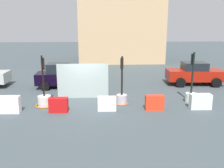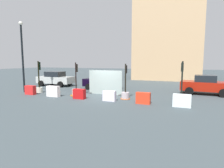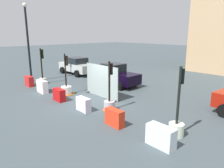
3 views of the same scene
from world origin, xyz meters
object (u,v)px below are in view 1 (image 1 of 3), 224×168
(construction_barrier_1, at_px, (9,105))
(car_black_sedan, at_px, (63,76))
(traffic_light_2, at_px, (122,95))
(traffic_light_3, at_px, (191,93))
(construction_barrier_2, at_px, (59,105))
(construction_barrier_5, at_px, (200,101))
(construction_barrier_3, at_px, (107,104))
(construction_barrier_4, at_px, (154,103))
(traffic_light_1, at_px, (44,99))
(car_red_compact, at_px, (195,73))

(construction_barrier_1, bearing_deg, car_black_sedan, 69.66)
(traffic_light_2, relative_size, traffic_light_3, 0.93)
(traffic_light_2, height_order, construction_barrier_1, traffic_light_2)
(traffic_light_3, xyz_separation_m, construction_barrier_2, (-7.49, -1.29, -0.19))
(car_black_sedan, bearing_deg, construction_barrier_5, -33.51)
(construction_barrier_3, relative_size, construction_barrier_5, 0.86)
(traffic_light_2, xyz_separation_m, construction_barrier_4, (1.64, -1.16, -0.10))
(construction_barrier_4, bearing_deg, car_black_sedan, 135.97)
(construction_barrier_2, height_order, construction_barrier_3, construction_barrier_2)
(traffic_light_2, relative_size, car_black_sedan, 0.70)
(traffic_light_1, height_order, construction_barrier_4, traffic_light_1)
(construction_barrier_5, bearing_deg, construction_barrier_1, -179.74)
(construction_barrier_4, distance_m, construction_barrier_5, 2.51)
(traffic_light_3, relative_size, construction_barrier_2, 3.01)
(construction_barrier_4, distance_m, car_red_compact, 7.21)
(traffic_light_2, relative_size, construction_barrier_2, 2.81)
(traffic_light_2, xyz_separation_m, construction_barrier_5, (4.14, -1.12, -0.09))
(car_black_sedan, bearing_deg, construction_barrier_3, -60.38)
(traffic_light_2, distance_m, construction_barrier_1, 6.05)
(car_red_compact, bearing_deg, construction_barrier_5, -108.75)
(traffic_light_3, bearing_deg, car_black_sedan, 152.66)
(traffic_light_1, xyz_separation_m, traffic_light_3, (8.44, 0.21, 0.16))
(traffic_light_2, xyz_separation_m, traffic_light_3, (4.09, 0.08, 0.08))
(traffic_light_1, bearing_deg, construction_barrier_5, -6.69)
(construction_barrier_4, bearing_deg, car_red_compact, 52.05)
(construction_barrier_3, relative_size, car_black_sedan, 0.25)
(traffic_light_1, height_order, construction_barrier_2, traffic_light_1)
(construction_barrier_3, relative_size, construction_barrier_4, 0.99)
(construction_barrier_2, distance_m, construction_barrier_4, 5.04)
(construction_barrier_3, height_order, construction_barrier_4, construction_barrier_4)
(traffic_light_2, relative_size, car_red_compact, 0.64)
(traffic_light_1, xyz_separation_m, construction_barrier_1, (-1.58, -1.04, 0.04))
(traffic_light_2, bearing_deg, construction_barrier_2, -160.38)
(car_black_sedan, bearing_deg, traffic_light_2, -47.05)
(traffic_light_2, height_order, construction_barrier_4, traffic_light_2)
(construction_barrier_4, xyz_separation_m, car_red_compact, (4.42, 5.67, 0.45))
(traffic_light_2, height_order, car_black_sedan, traffic_light_2)
(traffic_light_3, xyz_separation_m, construction_barrier_1, (-10.02, -1.25, -0.13))
(traffic_light_1, relative_size, construction_barrier_4, 2.87)
(construction_barrier_3, distance_m, construction_barrier_4, 2.53)
(traffic_light_1, xyz_separation_m, construction_barrier_5, (8.50, -1.00, 0.00))
(construction_barrier_4, bearing_deg, construction_barrier_5, 0.77)
(construction_barrier_5, height_order, car_red_compact, car_red_compact)
(traffic_light_1, distance_m, construction_barrier_3, 3.60)
(traffic_light_3, relative_size, construction_barrier_4, 2.97)
(traffic_light_1, bearing_deg, traffic_light_3, 1.40)
(construction_barrier_1, height_order, construction_barrier_2, construction_barrier_1)
(traffic_light_2, distance_m, construction_barrier_2, 3.62)
(construction_barrier_3, bearing_deg, traffic_light_1, 163.97)
(traffic_light_1, relative_size, traffic_light_3, 0.96)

